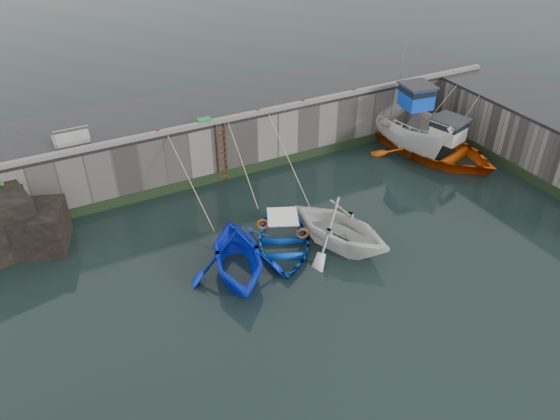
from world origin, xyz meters
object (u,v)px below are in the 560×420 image
boat_near_blacktrim (338,245)px  bollard_a (158,132)px  bollard_d (303,101)px  bollard_e (354,91)px  ladder (222,153)px  bollard_b (208,121)px  boat_near_white (238,274)px  boat_far_orange (435,148)px  boat_far_white (406,126)px  bollard_c (258,111)px  boat_near_blue (283,247)px  fish_crate (204,121)px

boat_near_blacktrim → bollard_a: (-5.31, 7.73, 3.30)m
bollard_d → bollard_e: same height
ladder → boat_near_blacktrim: size_ratio=0.65×
bollard_b → ladder: bearing=-33.9°
boat_near_white → boat_far_orange: bearing=31.5°
boat_near_blacktrim → bollard_d: (2.49, 7.73, 3.30)m
boat_near_white → boat_far_white: 14.49m
boat_far_white → bollard_c: bearing=177.2°
boat_far_orange → bollard_c: 10.26m
boat_near_blue → boat_far_white: size_ratio=0.60×
bollard_b → bollard_c: (2.70, 0.00, 0.00)m
boat_near_blacktrim → boat_near_white: bearing=154.2°
ladder → boat_far_white: 10.84m
boat_far_white → bollard_b: boat_far_white is taller
boat_near_blue → bollard_d: 8.87m
fish_crate → bollard_d: size_ratio=2.37×
boat_near_blue → bollard_b: bollard_b is taller
bollard_a → bollard_e: size_ratio=1.00×
boat_near_blacktrim → boat_near_blue: bearing=133.8°
bollard_d → bollard_b: bearing=180.0°
bollard_d → boat_near_white: bearing=-133.7°
bollard_e → boat_far_orange: bearing=-42.8°
boat_near_blue → bollard_e: 10.90m
boat_near_white → bollard_a: size_ratio=17.09×
boat_near_white → bollard_b: bollard_b is taller
boat_near_blue → boat_far_orange: 11.93m
ladder → boat_far_orange: size_ratio=0.38×
boat_near_white → boat_near_blue: bearing=30.5°
boat_far_white → bollard_e: boat_far_white is taller
ladder → bollard_e: (8.00, 0.34, 1.71)m
boat_far_orange → boat_far_white: bearing=95.5°
boat_near_blacktrim → ladder: bearing=84.8°
bollard_a → bollard_d: 7.80m
ladder → boat_near_blacktrim: ladder is taller
boat_near_blue → bollard_e: bearing=64.2°
bollard_b → boat_near_blue: bearing=-84.8°
boat_near_white → boat_far_white: size_ratio=0.61×
boat_far_orange → boat_near_white: bearing=-179.4°
boat_near_blacktrim → bollard_e: size_ratio=17.46×
fish_crate → bollard_b: fish_crate is taller
boat_near_white → boat_far_white: (13.12, 6.02, 1.23)m
boat_far_white → bollard_b: size_ratio=28.21×
boat_near_white → bollard_a: 8.19m
boat_near_blacktrim → bollard_b: size_ratio=17.46×
boat_near_blue → boat_near_blacktrim: 2.40m
fish_crate → bollard_e: bearing=0.4°
boat_far_orange → bollard_b: bearing=148.5°
boat_far_white → bollard_b: bearing=179.5°
bollard_a → bollard_d: (7.80, 0.00, 0.00)m
boat_near_blue → bollard_c: (2.09, 6.77, 3.30)m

